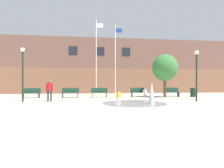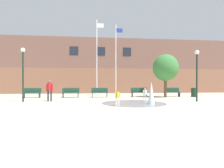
# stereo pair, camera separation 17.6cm
# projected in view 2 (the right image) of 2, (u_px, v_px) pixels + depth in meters

# --- Properties ---
(ground_plane) EXTENTS (100.00, 100.00, 0.00)m
(ground_plane) POSITION_uv_depth(u_px,v_px,m) (119.00, 118.00, 6.83)
(ground_plane) COLOR #BCB299
(library_building) EXTENTS (36.00, 6.05, 7.40)m
(library_building) POSITION_uv_depth(u_px,v_px,m) (100.00, 67.00, 26.03)
(library_building) COLOR brown
(library_building) RESTS_ON ground
(splash_fountain) EXTENTS (4.36, 4.36, 1.48)m
(splash_fountain) POSITION_uv_depth(u_px,v_px,m) (145.00, 97.00, 11.58)
(splash_fountain) COLOR gray
(splash_fountain) RESTS_ON ground
(park_bench_far_left) EXTENTS (1.60, 0.44, 0.91)m
(park_bench_far_left) POSITION_uv_depth(u_px,v_px,m) (32.00, 93.00, 16.18)
(park_bench_far_left) COLOR #28282D
(park_bench_far_left) RESTS_ON ground
(park_bench_left_of_flagpoles) EXTENTS (1.60, 0.44, 0.91)m
(park_bench_left_of_flagpoles) POSITION_uv_depth(u_px,v_px,m) (71.00, 92.00, 16.55)
(park_bench_left_of_flagpoles) COLOR #28282D
(park_bench_left_of_flagpoles) RESTS_ON ground
(park_bench_under_left_flagpole) EXTENTS (1.60, 0.44, 0.91)m
(park_bench_under_left_flagpole) POSITION_uv_depth(u_px,v_px,m) (100.00, 92.00, 16.90)
(park_bench_under_left_flagpole) COLOR #28282D
(park_bench_under_left_flagpole) RESTS_ON ground
(park_bench_center) EXTENTS (1.60, 0.44, 0.91)m
(park_bench_center) POSITION_uv_depth(u_px,v_px,m) (139.00, 92.00, 17.27)
(park_bench_center) COLOR #28282D
(park_bench_center) RESTS_ON ground
(park_bench_under_right_flagpole) EXTENTS (1.60, 0.44, 0.91)m
(park_bench_under_right_flagpole) POSITION_uv_depth(u_px,v_px,m) (172.00, 92.00, 17.50)
(park_bench_under_right_flagpole) COLOR #28282D
(park_bench_under_right_flagpole) RESTS_ON ground
(child_running) EXTENTS (0.31, 0.24, 0.99)m
(child_running) POSITION_uv_depth(u_px,v_px,m) (118.00, 97.00, 10.35)
(child_running) COLOR silver
(child_running) RESTS_ON ground
(child_in_fountain) EXTENTS (0.31, 0.24, 0.99)m
(child_in_fountain) POSITION_uv_depth(u_px,v_px,m) (145.00, 93.00, 13.56)
(child_in_fountain) COLOR silver
(child_in_fountain) RESTS_ON ground
(adult_in_red) EXTENTS (0.50, 0.39, 1.59)m
(adult_in_red) POSITION_uv_depth(u_px,v_px,m) (50.00, 89.00, 13.12)
(adult_in_red) COLOR #28282D
(adult_in_red) RESTS_ON ground
(flagpole_left) EXTENTS (0.80, 0.10, 8.30)m
(flagpole_left) POSITION_uv_depth(u_px,v_px,m) (97.00, 55.00, 19.08)
(flagpole_left) COLOR silver
(flagpole_left) RESTS_ON ground
(flagpole_right) EXTENTS (0.80, 0.10, 7.83)m
(flagpole_right) POSITION_uv_depth(u_px,v_px,m) (116.00, 58.00, 19.30)
(flagpole_right) COLOR silver
(flagpole_right) RESTS_ON ground
(lamp_post_left_lane) EXTENTS (0.32, 0.32, 3.97)m
(lamp_post_left_lane) POSITION_uv_depth(u_px,v_px,m) (23.00, 67.00, 12.84)
(lamp_post_left_lane) COLOR #192D23
(lamp_post_left_lane) RESTS_ON ground
(lamp_post_right_lane) EXTENTS (0.32, 0.32, 3.83)m
(lamp_post_right_lane) POSITION_uv_depth(u_px,v_px,m) (197.00, 68.00, 12.99)
(lamp_post_right_lane) COLOR #192D23
(lamp_post_right_lane) RESTS_ON ground
(trash_can) EXTENTS (0.56, 0.56, 0.90)m
(trash_can) POSITION_uv_depth(u_px,v_px,m) (194.00, 92.00, 17.24)
(trash_can) COLOR #193323
(trash_can) RESTS_ON ground
(street_tree_near_building) EXTENTS (2.41, 2.41, 4.14)m
(street_tree_near_building) POSITION_uv_depth(u_px,v_px,m) (165.00, 68.00, 16.81)
(street_tree_near_building) COLOR brown
(street_tree_near_building) RESTS_ON ground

